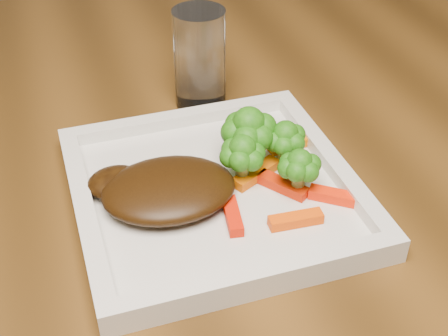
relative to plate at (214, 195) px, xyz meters
name	(u,v)px	position (x,y,z in m)	size (l,w,h in m)	color
plate	(214,195)	(0.00, 0.00, 0.00)	(0.27, 0.27, 0.01)	silver
steak	(169,189)	(-0.05, 0.00, 0.02)	(0.13, 0.10, 0.03)	#301B07
broccoli_0	(249,136)	(0.05, 0.03, 0.04)	(0.06, 0.06, 0.07)	#1D7A14
broccoli_1	(285,139)	(0.08, 0.02, 0.04)	(0.05, 0.05, 0.06)	#1D5C0F
broccoli_2	(299,168)	(0.08, -0.03, 0.04)	(0.05, 0.05, 0.06)	#275B0F
broccoli_3	(242,156)	(0.03, 0.01, 0.04)	(0.05, 0.05, 0.06)	#226E12
carrot_0	(296,220)	(0.06, -0.07, 0.01)	(0.05, 0.01, 0.01)	#ED4903
carrot_1	(335,196)	(0.11, -0.05, 0.01)	(0.05, 0.01, 0.01)	#FA2504
carrot_2	(233,216)	(0.00, -0.05, 0.01)	(0.05, 0.01, 0.01)	red
carrot_3	(292,143)	(0.10, 0.04, 0.01)	(0.05, 0.01, 0.01)	orange
carrot_5	(283,185)	(0.06, -0.02, 0.01)	(0.05, 0.01, 0.01)	red
carrot_6	(256,173)	(0.05, 0.01, 0.01)	(0.06, 0.02, 0.01)	#D25803
drinking_glass	(200,59)	(0.04, 0.18, 0.05)	(0.06, 0.06, 0.12)	silver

